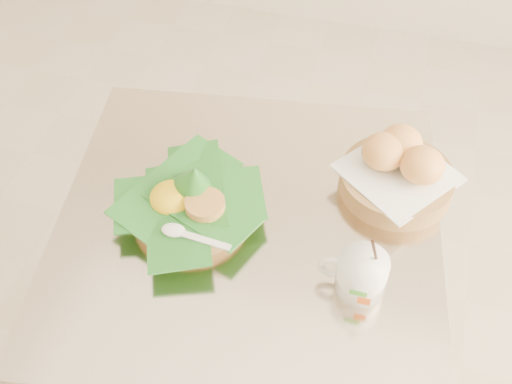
% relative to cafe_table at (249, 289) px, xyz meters
% --- Properties ---
extents(floor, '(3.60, 3.60, 0.00)m').
position_rel_cafe_table_xyz_m(floor, '(-0.13, 0.01, -0.53)').
color(floor, beige).
rests_on(floor, ground).
extents(cafe_table, '(0.79, 0.79, 0.75)m').
position_rel_cafe_table_xyz_m(cafe_table, '(0.00, 0.00, 0.00)').
color(cafe_table, gray).
rests_on(cafe_table, floor).
extents(rice_basket, '(0.27, 0.27, 0.14)m').
position_rel_cafe_table_xyz_m(rice_basket, '(-0.11, -0.00, 0.26)').
color(rice_basket, '#A57547').
rests_on(rice_basket, cafe_table).
extents(bread_basket, '(0.26, 0.26, 0.11)m').
position_rel_cafe_table_xyz_m(bread_basket, '(0.25, 0.16, 0.27)').
color(bread_basket, '#A57547').
rests_on(bread_basket, cafe_table).
extents(coffee_mug, '(0.12, 0.09, 0.15)m').
position_rel_cafe_table_xyz_m(coffee_mug, '(0.22, -0.08, 0.26)').
color(coffee_mug, white).
rests_on(coffee_mug, cafe_table).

